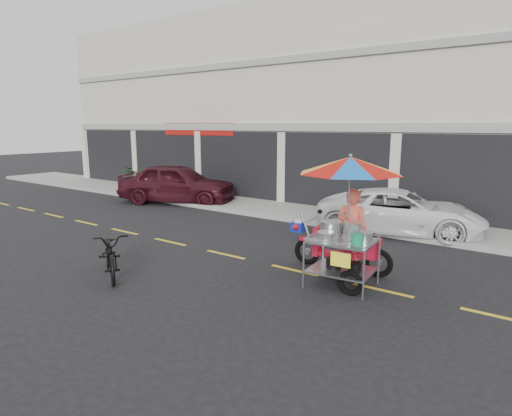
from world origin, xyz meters
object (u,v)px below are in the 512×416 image
Objects in this scene: near_bicycle at (111,253)px; food_vendor_rig at (349,202)px; maroon_sedan at (177,183)px; white_pickup at (400,212)px.

food_vendor_rig reaches higher than near_bicycle.
maroon_sedan is 9.06m from white_pickup.
maroon_sedan is 10.36m from food_vendor_rig.
maroon_sedan reaches higher than near_bicycle.
food_vendor_rig is (4.15, 2.72, 1.16)m from near_bicycle.
food_vendor_rig is at bearing 170.21° from white_pickup.
near_bicycle is at bearing -164.74° from maroon_sedan.
maroon_sedan is at bearing 151.15° from food_vendor_rig.
white_pickup is (9.05, 0.32, -0.16)m from maroon_sedan.
white_pickup reaches higher than near_bicycle.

